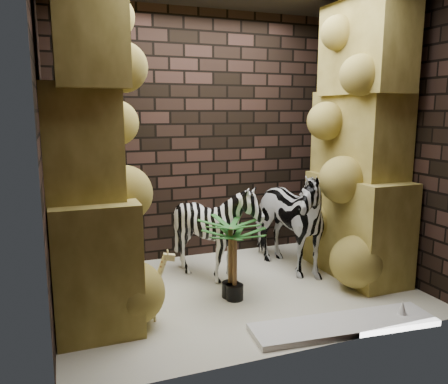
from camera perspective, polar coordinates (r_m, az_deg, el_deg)
name	(u,v)px	position (r m, az deg, el deg)	size (l,w,h in m)	color
floor	(238,290)	(4.66, 1.78, -12.49)	(3.50, 3.50, 0.00)	beige
wall_back	(200,137)	(5.48, -3.15, 7.10)	(3.50, 3.50, 0.00)	black
wall_front	(307,156)	(3.19, 10.54, 4.62)	(3.50, 3.50, 0.00)	black
wall_left	(43,149)	(3.98, -22.16, 5.14)	(3.00, 3.00, 0.00)	black
wall_right	(386,139)	(5.23, 20.00, 6.34)	(3.00, 3.00, 0.00)	black
rock_pillar_left	(87,148)	(3.99, -17.11, 5.45)	(0.68, 1.30, 3.00)	tan
rock_pillar_right	(361,140)	(5.03, 17.12, 6.37)	(0.58, 1.25, 3.00)	tan
zebra_right	(283,211)	(5.06, 7.60, -2.37)	(0.64, 1.19, 1.41)	white
zebra_left	(215,236)	(4.78, -1.10, -5.69)	(0.87, 1.08, 0.98)	white
giraffe_toy	(144,286)	(3.98, -10.21, -11.74)	(0.33, 0.11, 0.65)	#FDEF9F
palm_front	(231,258)	(4.37, 0.84, -8.44)	(0.36, 0.36, 0.80)	#286C34
palm_back	(235,264)	(4.33, 1.39, -9.23)	(0.36, 0.36, 0.72)	#286C34
surfboard	(344,325)	(4.06, 15.16, -16.09)	(1.62, 0.40, 0.05)	white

